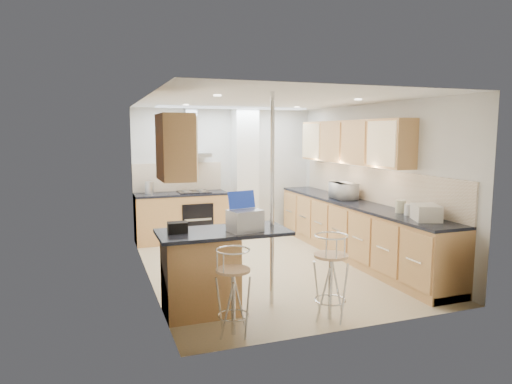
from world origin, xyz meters
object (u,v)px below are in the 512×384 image
object	(u,v)px
laptop	(245,221)
bar_stool_near	(233,292)
microwave	(344,191)
bread_bin	(426,213)
bar_stool_end	(331,277)

from	to	relation	value
laptop	bar_stool_near	bearing A→B (deg)	-132.10
microwave	bread_bin	distance (m)	2.03
laptop	bar_stool_end	xyz separation A→B (m)	(0.81, -0.51, -0.58)
microwave	laptop	distance (m)	3.10
bread_bin	bar_stool_near	bearing A→B (deg)	-148.31
microwave	bread_bin	size ratio (longest dim) A/B	1.30
microwave	bar_stool_end	xyz separation A→B (m)	(-1.60, -2.45, -0.58)
laptop	bar_stool_end	bearing A→B (deg)	-43.96
laptop	microwave	bearing A→B (deg)	26.85
microwave	laptop	size ratio (longest dim) A/B	1.41
bar_stool_end	bread_bin	distance (m)	1.75
laptop	bar_stool_near	world-z (taller)	laptop
laptop	bread_bin	xyz separation A→B (m)	(2.42, -0.08, -0.04)
bar_stool_near	laptop	bearing A→B (deg)	55.48
laptop	bar_stool_end	world-z (taller)	laptop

